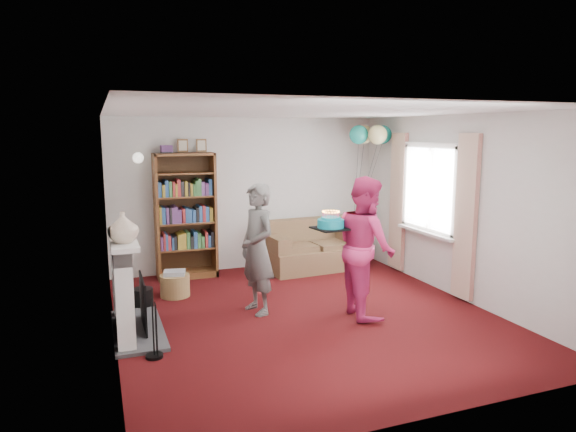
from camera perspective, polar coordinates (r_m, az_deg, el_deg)
name	(u,v)px	position (r m, az deg, el deg)	size (l,w,h in m)	color
ground	(305,315)	(6.53, 1.94, -10.97)	(5.00, 5.00, 0.00)	black
wall_back	(248,194)	(8.56, -4.44, 2.49)	(4.50, 0.02, 2.50)	silver
wall_left	(109,229)	(5.75, -19.31, -1.38)	(0.02, 5.00, 2.50)	silver
wall_right	(459,207)	(7.37, 18.47, 0.92)	(0.02, 5.00, 2.50)	silver
ceiling	(307,111)	(6.13, 2.07, 11.56)	(4.50, 5.00, 0.01)	white
fireplace	(128,289)	(6.11, -17.35, -7.79)	(0.55, 1.80, 1.12)	#3F3F42
window_bay	(429,205)	(7.81, 15.39, 1.18)	(0.14, 2.02, 2.20)	white
wall_sconce	(138,158)	(8.05, -16.33, 6.22)	(0.16, 0.23, 0.16)	gold
bookcase	(185,217)	(8.16, -11.36, -0.09)	(0.92, 0.42, 2.16)	#472B14
sofa	(311,250)	(8.62, 2.59, -3.77)	(1.54, 0.81, 0.81)	brown
wicker_basket	(175,285)	(7.37, -12.45, -7.46)	(0.41, 0.41, 0.37)	#9A7A48
person_striped	(257,249)	(6.42, -3.42, -3.68)	(0.60, 0.39, 1.64)	black
person_magenta	(366,246)	(6.40, 8.63, -3.37)	(0.85, 0.66, 1.74)	#C42761
birthday_cake	(331,224)	(6.22, 4.76, -0.85)	(0.39, 0.39, 0.22)	black
balloons	(371,135)	(8.61, 9.17, 8.92)	(0.75, 0.75, 1.74)	#3F3F3F
mantel_vase	(123,227)	(5.60, -17.86, -1.19)	(0.31, 0.31, 0.32)	beige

